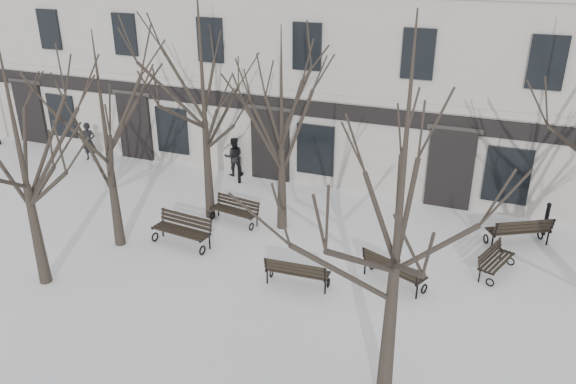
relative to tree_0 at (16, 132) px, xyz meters
The scene contains 17 objects.
ground 7.85m from the tree_0, 13.47° to the left, with size 100.00×100.00×0.00m, color white.
building 15.82m from the tree_0, 66.46° to the left, with size 40.40×10.20×11.40m.
tree_0 is the anchor object (origin of this frame).
tree_1 2.68m from the tree_0, 77.71° to the left, with size 4.66×4.66×6.65m.
tree_2 9.92m from the tree_0, ahead, with size 5.50×5.50×7.85m.
tree_4 5.94m from the tree_0, 67.50° to the left, with size 5.84×5.84×8.34m.
tree_5 7.47m from the tree_0, 48.93° to the left, with size 4.66×4.66×6.66m.
bench_0 5.69m from the tree_0, 53.83° to the left, with size 2.01×0.89×0.99m.
bench_1 8.14m from the tree_0, 20.23° to the left, with size 1.82×0.77×0.89m.
bench_2 10.56m from the tree_0, 21.42° to the left, with size 1.94×1.33×0.93m.
bench_3 7.43m from the tree_0, 58.70° to the left, with size 1.78×0.86×0.87m.
bench_4 14.84m from the tree_0, 30.75° to the left, with size 2.03×1.61×1.00m.
bench_5 13.46m from the tree_0, 24.36° to the left, with size 1.05×1.66×0.80m.
bollard_a 9.54m from the tree_0, 78.03° to the left, with size 0.15×0.15×1.15m.
bollard_b 16.02m from the tree_0, 32.71° to the left, with size 0.15×0.15×1.16m.
pedestrian_a 11.01m from the tree_0, 123.12° to the left, with size 0.62×0.41×1.69m, color black.
pedestrian_b 10.32m from the tree_0, 82.41° to the left, with size 0.79×0.61×1.62m, color black.
Camera 1 is at (5.20, -11.44, 8.74)m, focal length 35.00 mm.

